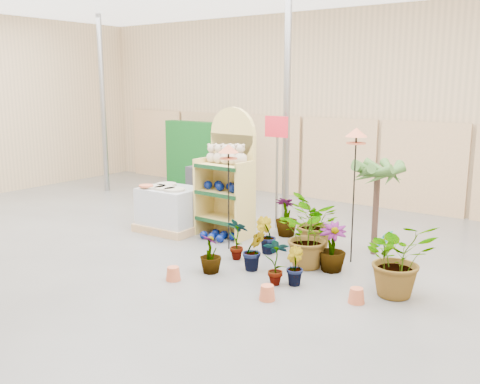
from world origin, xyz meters
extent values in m
cube|color=#5B5A58|center=(0.00, 0.00, -0.05)|extent=(15.00, 12.00, 0.10)
cube|color=tan|center=(0.00, 6.05, 2.25)|extent=(15.00, 0.10, 4.50)
cylinder|color=gray|center=(-5.50, 3.50, 2.25)|extent=(0.14, 0.14, 4.50)
cylinder|color=gray|center=(0.00, 3.50, 2.25)|extent=(0.14, 0.14, 4.50)
cube|color=tan|center=(-6.00, 5.92, 1.00)|extent=(1.90, 0.06, 2.00)
cube|color=tan|center=(-4.00, 5.92, 1.00)|extent=(1.90, 0.06, 2.00)
cube|color=tan|center=(-2.00, 5.92, 1.00)|extent=(1.90, 0.06, 2.00)
cube|color=tan|center=(0.00, 5.92, 1.00)|extent=(1.90, 0.06, 2.00)
cube|color=tan|center=(2.00, 5.92, 1.00)|extent=(1.90, 0.06, 2.00)
cube|color=tan|center=(-0.39, 2.23, 0.94)|extent=(1.00, 0.12, 1.89)
cylinder|color=tan|center=(-0.39, 2.23, 1.89)|extent=(1.00, 0.12, 1.00)
cube|color=tan|center=(-0.39, 1.94, 0.33)|extent=(0.97, 0.58, 0.04)
cube|color=#0F3819|center=(-0.39, 1.67, 0.33)|extent=(0.96, 0.06, 0.07)
cube|color=tan|center=(-0.39, 1.94, 0.83)|extent=(0.97, 0.58, 0.04)
cube|color=#0F3819|center=(-0.39, 1.67, 0.83)|extent=(0.96, 0.06, 0.07)
cube|color=tan|center=(-0.39, 1.94, 1.33)|extent=(0.97, 0.58, 0.04)
cube|color=#0F3819|center=(-0.39, 1.67, 1.33)|extent=(0.96, 0.06, 0.07)
cube|color=tan|center=(-0.87, 1.94, 0.72)|extent=(0.06, 0.56, 1.44)
cube|color=tan|center=(0.09, 1.94, 0.72)|extent=(0.06, 0.56, 1.44)
sphere|color=#BFA98F|center=(-0.72, 2.01, 1.45)|extent=(0.20, 0.20, 0.20)
sphere|color=#BFA98F|center=(-0.72, 2.01, 1.62)|extent=(0.16, 0.16, 0.16)
sphere|color=#BFA98F|center=(-0.56, 2.01, 1.46)|extent=(0.21, 0.21, 0.21)
sphere|color=#BFA98F|center=(-0.56, 2.01, 1.63)|extent=(0.16, 0.16, 0.16)
sphere|color=#BFA98F|center=(-0.39, 2.01, 1.46)|extent=(0.22, 0.22, 0.22)
sphere|color=#BFA98F|center=(-0.39, 2.01, 1.64)|extent=(0.16, 0.16, 0.16)
sphere|color=#BFA98F|center=(-0.22, 2.01, 1.47)|extent=(0.23, 0.23, 0.23)
sphere|color=#BFA98F|center=(-0.22, 2.01, 1.65)|extent=(0.16, 0.16, 0.16)
sphere|color=#BFA98F|center=(-0.06, 2.01, 1.48)|extent=(0.24, 0.24, 0.24)
sphere|color=#BFA98F|center=(-0.06, 2.01, 1.66)|extent=(0.16, 0.16, 0.16)
sphere|color=#04135C|center=(-0.75, 1.92, 0.94)|extent=(0.17, 0.17, 0.17)
sphere|color=#04135C|center=(-0.60, 2.06, 0.94)|extent=(0.17, 0.17, 0.17)
sphere|color=#04135C|center=(-0.46, 1.92, 0.94)|extent=(0.17, 0.17, 0.17)
sphere|color=#04135C|center=(-0.32, 2.06, 0.94)|extent=(0.17, 0.17, 0.17)
sphere|color=#04135C|center=(-0.18, 1.92, 0.94)|extent=(0.17, 0.17, 0.17)
sphere|color=#04135C|center=(-0.03, 2.06, 0.94)|extent=(0.17, 0.17, 0.17)
sphere|color=#04135C|center=(-0.57, 1.57, 0.07)|extent=(0.15, 0.15, 0.15)
sphere|color=#04135C|center=(-0.48, 1.81, 0.07)|extent=(0.15, 0.15, 0.15)
sphere|color=#04135C|center=(-0.38, 1.57, 0.07)|extent=(0.15, 0.15, 0.15)
sphere|color=#04135C|center=(-0.28, 1.81, 0.07)|extent=(0.15, 0.15, 0.15)
sphere|color=#04135C|center=(-0.19, 1.57, 0.07)|extent=(0.15, 0.15, 0.15)
sphere|color=#04135C|center=(-0.09, 1.81, 0.07)|extent=(0.15, 0.15, 0.15)
cube|color=tan|center=(-1.47, 1.66, 0.07)|extent=(1.23, 1.04, 0.15)
cube|color=silver|center=(-1.47, 1.66, 0.49)|extent=(1.12, 0.94, 0.69)
cylinder|color=#B3AA93|center=(-1.71, 1.51, 0.86)|extent=(0.40, 0.40, 0.04)
cylinder|color=#B3AA93|center=(-1.47, 1.51, 0.86)|extent=(0.40, 0.40, 0.04)
cylinder|color=#B3AA93|center=(-1.22, 1.51, 0.86)|extent=(0.40, 0.40, 0.04)
cylinder|color=#B3AA93|center=(-1.71, 1.81, 0.86)|extent=(0.40, 0.40, 0.04)
cube|color=#242428|center=(-1.76, 3.28, 0.25)|extent=(0.50, 0.50, 0.50)
cube|color=#242428|center=(-1.76, 3.28, 0.75)|extent=(0.50, 0.50, 0.50)
cube|color=#242428|center=(-2.06, 3.28, 0.25)|extent=(0.50, 0.50, 0.50)
cube|color=#242428|center=(-2.06, 3.28, 0.75)|extent=(0.50, 0.50, 0.50)
cube|color=#0E5018|center=(-3.80, 5.20, 0.90)|extent=(2.00, 0.30, 1.80)
cylinder|color=gray|center=(0.10, 3.00, 1.10)|extent=(0.05, 0.05, 2.20)
cube|color=red|center=(0.10, 2.96, 2.00)|extent=(0.50, 0.03, 0.40)
cylinder|color=black|center=(0.16, 1.37, 0.79)|extent=(0.02, 0.02, 1.58)
cylinder|color=#CD5F3B|center=(0.16, 1.37, 1.58)|extent=(0.30, 0.30, 0.02)
cone|color=#CD5F3B|center=(0.16, 1.37, 1.75)|extent=(0.34, 0.34, 0.14)
cylinder|color=black|center=(2.16, 1.96, 0.96)|extent=(0.02, 0.02, 1.91)
cylinder|color=#CD5F3B|center=(2.16, 1.96, 1.91)|extent=(0.30, 0.30, 0.02)
cone|color=#CD5F3B|center=(2.16, 1.96, 2.08)|extent=(0.34, 0.34, 0.14)
cylinder|color=black|center=(-2.54, 4.92, 0.82)|extent=(0.02, 0.02, 1.64)
cylinder|color=#CD5F3B|center=(-2.54, 4.92, 1.64)|extent=(0.30, 0.30, 0.02)
cone|color=#CD5F3B|center=(-2.54, 4.92, 1.81)|extent=(0.34, 0.34, 0.14)
cylinder|color=#442D23|center=(2.29, 2.57, 0.66)|extent=(0.10, 0.10, 1.33)
imported|color=#3B6528|center=(0.61, 1.00, 0.35)|extent=(0.38, 0.26, 0.70)
imported|color=#3B6528|center=(1.11, 0.74, 0.32)|extent=(0.45, 0.46, 0.65)
imported|color=#3B6528|center=(1.75, 1.35, 0.51)|extent=(0.98, 0.86, 1.01)
imported|color=#3B6528|center=(2.09, 1.41, 0.38)|extent=(0.58, 0.58, 0.75)
imported|color=#3B6528|center=(2.74, 1.85, 0.33)|extent=(0.37, 0.41, 0.65)
imported|color=#3B6528|center=(0.80, 1.54, 0.31)|extent=(0.39, 0.34, 0.62)
imported|color=#3B6528|center=(1.44, 2.13, 0.51)|extent=(1.20, 1.22, 1.02)
imported|color=#3B6528|center=(0.64, 0.27, 0.30)|extent=(0.41, 0.41, 0.60)
imported|color=#3B6528|center=(1.71, 0.43, 0.35)|extent=(0.43, 0.37, 0.70)
imported|color=#3B6528|center=(1.90, 0.59, 0.27)|extent=(0.38, 0.37, 0.54)
imported|color=#3B6528|center=(3.24, 1.06, 0.53)|extent=(1.25, 1.23, 1.05)
imported|color=#3B6528|center=(0.54, 2.65, 0.37)|extent=(0.50, 0.50, 0.75)
camera|label=1|loc=(5.50, -5.71, 2.83)|focal=40.00mm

